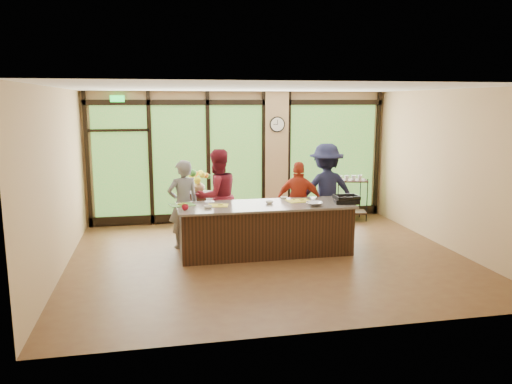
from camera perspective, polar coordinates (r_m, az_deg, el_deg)
name	(u,v)px	position (r m, az deg, el deg)	size (l,w,h in m)	color
floor	(269,258)	(9.07, 1.45, -7.50)	(7.00, 7.00, 0.00)	#51311C
ceiling	(269,88)	(8.63, 1.55, 11.82)	(7.00, 7.00, 0.00)	white
back_wall	(240,157)	(11.64, -1.81, 4.04)	(7.00, 7.00, 0.00)	tan
left_wall	(58,182)	(8.65, -21.74, 1.11)	(6.00, 6.00, 0.00)	tan
right_wall	(450,170)	(10.09, 21.27, 2.37)	(6.00, 6.00, 0.00)	tan
window_wall	(247,161)	(11.64, -0.98, 3.52)	(6.90, 0.12, 3.00)	tan
island_base	(265,230)	(9.22, 1.05, -4.34)	(3.10, 1.00, 0.88)	black
countertop	(265,205)	(9.12, 1.06, -1.54)	(3.20, 1.10, 0.04)	slate
wall_clock	(277,124)	(11.63, 2.45, 7.73)	(0.36, 0.04, 0.36)	black
cook_left	(183,204)	(9.59, -8.31, -1.38)	(0.62, 0.41, 1.70)	slate
cook_midleft	(217,197)	(9.81, -4.45, -0.52)	(0.91, 0.71, 1.87)	maroon
cook_midright	(299,202)	(9.99, 4.94, -1.10)	(0.94, 0.39, 1.60)	#A72F19
cook_right	(326,191)	(10.27, 7.98, 0.11)	(1.25, 0.72, 1.94)	#171A34
roasting_pan	(346,201)	(9.37, 10.30, -1.02)	(0.43, 0.34, 0.08)	black
mixing_bowl	(314,204)	(9.02, 6.70, -1.38)	(0.29, 0.29, 0.07)	silver
cutting_board_left	(182,205)	(9.14, -8.48, -1.46)	(0.43, 0.32, 0.01)	#4C8530
cutting_board_center	(218,205)	(9.02, -4.37, -1.54)	(0.36, 0.27, 0.01)	gold
cutting_board_right	(298,201)	(9.45, 4.88, -1.00)	(0.43, 0.32, 0.01)	gold
prep_bowl_near	(208,207)	(8.83, -5.51, -1.69)	(0.15, 0.15, 0.05)	white
prep_bowl_mid	(269,202)	(9.18, 1.54, -1.19)	(0.15, 0.15, 0.05)	white
prep_bowl_far	(284,198)	(9.68, 3.22, -0.64)	(0.13, 0.13, 0.03)	white
red_ramekin	(185,207)	(8.71, -8.10, -1.75)	(0.12, 0.12, 0.09)	#A51026
flower_stand	(199,213)	(10.67, -6.50, -2.35)	(0.45, 0.45, 0.89)	black
flower_vase	(199,186)	(10.56, -6.57, 0.71)	(0.25, 0.25, 0.26)	#91714F
bar_cart	(349,193)	(11.92, 10.64, -0.16)	(0.86, 0.62, 1.07)	black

